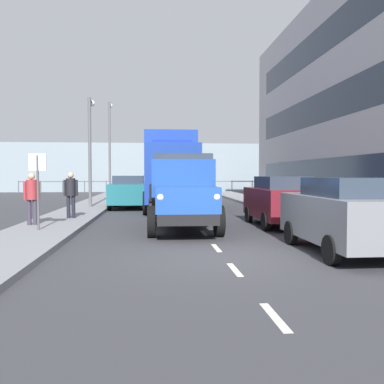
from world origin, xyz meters
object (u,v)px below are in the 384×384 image
Objects in this scene: lorry_cargo_blue at (170,169)px; lamp_post_promenade at (90,141)px; car_grey_kerbside_near at (347,214)px; pedestrian_strolling at (71,191)px; car_teal_oppositeside_0 at (129,191)px; lamp_post_far at (110,141)px; truck_vintage_blue at (182,194)px; car_maroon_kerbside_1 at (280,200)px; pedestrian_in_dark_coat at (32,194)px; street_sign at (38,178)px.

lamp_post_promenade is (4.04, -0.56, 1.43)m from lorry_cargo_blue.
pedestrian_strolling reaches higher than car_grey_kerbside_near.
car_grey_kerbside_near is 0.92× the size of car_teal_oppositeside_0.
lamp_post_far reaches higher than car_teal_oppositeside_0.
car_teal_oppositeside_0 is at bearing -66.95° from car_grey_kerbside_near.
lorry_cargo_blue is 1.90× the size of car_teal_oppositeside_0.
truck_vintage_blue is 1.30× the size of car_teal_oppositeside_0.
lorry_cargo_blue reaches higher than car_grey_kerbside_near.
car_maroon_kerbside_1 is 2.28× the size of pedestrian_in_dark_coat.
lorry_cargo_blue is 12.85m from car_grey_kerbside_near.
car_maroon_kerbside_1 is 0.70× the size of lamp_post_promenade.
street_sign reaches higher than car_teal_oppositeside_0.
pedestrian_strolling is at bearing 90.40° from lamp_post_far.
lamp_post_far is (4.11, -18.17, 3.06)m from truck_vintage_blue.
pedestrian_in_dark_coat is at bearing 84.91° from lamp_post_promenade.
car_maroon_kerbside_1 is at bearing 134.09° from lamp_post_promenade.
pedestrian_in_dark_coat is at bearing 0.87° from car_maroon_kerbside_1.
car_maroon_kerbside_1 is at bearing -164.76° from truck_vintage_blue.
car_maroon_kerbside_1 is 0.56× the size of lamp_post_far.
lamp_post_far reaches higher than lamp_post_promenade.
lamp_post_far is 3.07× the size of street_sign.
car_teal_oppositeside_0 is 1.92× the size of street_sign.
lamp_post_far is (-0.02, -9.40, 0.73)m from lamp_post_promenade.
car_grey_kerbside_near is 8.60m from street_sign.
pedestrian_strolling is 0.25× the size of lamp_post_far.
lorry_cargo_blue is 1.48× the size of lamp_post_promenade.
car_maroon_kerbside_1 is (-3.54, 7.27, -1.18)m from lorry_cargo_blue.
lamp_post_far is at bearing -89.60° from pedestrian_strolling.
car_teal_oppositeside_0 is 8.84m from pedestrian_in_dark_coat.
truck_vintage_blue is 9.53m from car_teal_oppositeside_0.
lamp_post_far reaches higher than lorry_cargo_blue.
car_grey_kerbside_near and car_teal_oppositeside_0 have the same top height.
car_maroon_kerbside_1 is 11.21m from lamp_post_promenade.
street_sign is at bearing 10.22° from car_maroon_kerbside_1.
pedestrian_in_dark_coat is at bearing 68.01° from pedestrian_strolling.
lamp_post_promenade is at bearing -45.91° from car_maroon_kerbside_1.
lamp_post_far is at bearing -92.41° from pedestrian_in_dark_coat.
car_maroon_kerbside_1 is at bearing 116.00° from lorry_cargo_blue.
pedestrian_strolling is at bearing -14.65° from car_maroon_kerbside_1.
street_sign is at bearing 84.86° from pedestrian_strolling.
pedestrian_strolling is at bearing 53.66° from lorry_cargo_blue.
car_teal_oppositeside_0 is 0.78× the size of lamp_post_promenade.
lorry_cargo_blue is (0.09, -8.21, 0.90)m from truck_vintage_blue.
street_sign is at bearing 64.07° from lorry_cargo_blue.
truck_vintage_blue is at bearing 144.20° from pedestrian_strolling.
car_maroon_kerbside_1 is at bearing -90.00° from car_grey_kerbside_near.
car_teal_oppositeside_0 is at bearing -107.23° from pedestrian_in_dark_coat.
car_grey_kerbside_near and car_maroon_kerbside_1 have the same top height.
pedestrian_strolling is (7.46, -6.97, 0.27)m from car_grey_kerbside_near.
street_sign is at bearing 6.08° from truck_vintage_blue.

